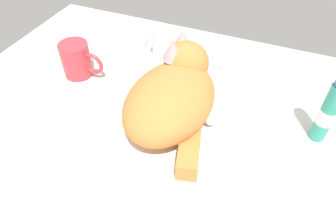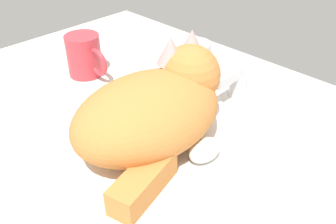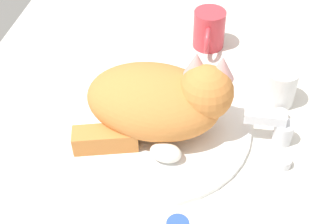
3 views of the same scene
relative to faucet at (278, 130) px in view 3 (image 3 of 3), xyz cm
name	(u,v)px [view 3 (image 3 of 3)]	position (x,y,z in cm)	size (l,w,h in cm)	color
ground_plane	(154,133)	(0.00, -23.01, -4.23)	(110.00, 82.50, 3.00)	silver
sink_basin	(154,125)	(0.00, -23.01, -2.22)	(36.92, 36.92, 1.02)	white
faucet	(278,130)	(0.00, 0.00, 0.00)	(14.62, 9.29, 6.44)	silver
cat	(162,100)	(0.15, -21.32, 4.72)	(20.13, 28.25, 15.51)	#D17F3D
coffee_mug	(209,30)	(-28.44, -15.06, 1.72)	(11.46, 7.27, 8.91)	#C63842
rinse_cup	(279,87)	(-11.00, 0.33, 1.23)	(6.67, 6.67, 7.93)	white
soap_dish	(279,72)	(-20.11, 1.08, -2.13)	(9.00, 6.40, 1.20)	white
soap_bar	(280,65)	(-20.11, 1.08, -0.33)	(6.34, 4.23, 2.39)	silver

